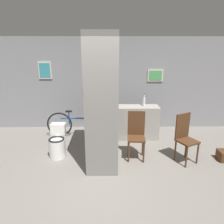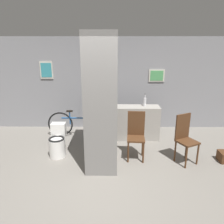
{
  "view_description": "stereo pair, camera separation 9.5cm",
  "coord_description": "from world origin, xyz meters",
  "px_view_note": "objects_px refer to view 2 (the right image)",
  "views": [
    {
      "loc": [
        0.19,
        -3.59,
        2.36
      ],
      "look_at": [
        0.25,
        1.03,
        0.95
      ],
      "focal_mm": 35.0,
      "sensor_mm": 36.0,
      "label": 1
    },
    {
      "loc": [
        0.29,
        -3.59,
        2.36
      ],
      "look_at": [
        0.25,
        1.03,
        0.95
      ],
      "focal_mm": 35.0,
      "sensor_mm": 36.0,
      "label": 2
    }
  ],
  "objects_px": {
    "chair_near_pillar": "(136,134)",
    "bottle_tall": "(145,101)",
    "chair_by_doorway": "(185,137)",
    "bicycle": "(80,124)",
    "toilet": "(58,143)"
  },
  "relations": [
    {
      "from": "chair_near_pillar",
      "to": "chair_by_doorway",
      "type": "relative_size",
      "value": 1.0
    },
    {
      "from": "chair_near_pillar",
      "to": "chair_by_doorway",
      "type": "distance_m",
      "value": 1.01
    },
    {
      "from": "chair_by_doorway",
      "to": "bicycle",
      "type": "height_order",
      "value": "chair_by_doorway"
    },
    {
      "from": "chair_near_pillar",
      "to": "chair_by_doorway",
      "type": "xyz_separation_m",
      "value": [
        1.0,
        -0.17,
        0.0
      ]
    },
    {
      "from": "chair_near_pillar",
      "to": "bicycle",
      "type": "bearing_deg",
      "value": 143.46
    },
    {
      "from": "chair_near_pillar",
      "to": "toilet",
      "type": "bearing_deg",
      "value": -178.67
    },
    {
      "from": "chair_by_doorway",
      "to": "toilet",
      "type": "bearing_deg",
      "value": 147.35
    },
    {
      "from": "chair_near_pillar",
      "to": "bicycle",
      "type": "height_order",
      "value": "chair_near_pillar"
    },
    {
      "from": "toilet",
      "to": "chair_near_pillar",
      "type": "bearing_deg",
      "value": -2.79
    },
    {
      "from": "chair_by_doorway",
      "to": "bottle_tall",
      "type": "bearing_deg",
      "value": 90.35
    },
    {
      "from": "chair_near_pillar",
      "to": "bottle_tall",
      "type": "bearing_deg",
      "value": 78.02
    },
    {
      "from": "chair_by_doorway",
      "to": "bicycle",
      "type": "distance_m",
      "value": 2.74
    },
    {
      "from": "toilet",
      "to": "bottle_tall",
      "type": "xyz_separation_m",
      "value": [
        2.04,
        1.03,
        0.68
      ]
    },
    {
      "from": "toilet",
      "to": "bicycle",
      "type": "relative_size",
      "value": 0.4
    },
    {
      "from": "chair_near_pillar",
      "to": "bicycle",
      "type": "relative_size",
      "value": 0.59
    }
  ]
}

